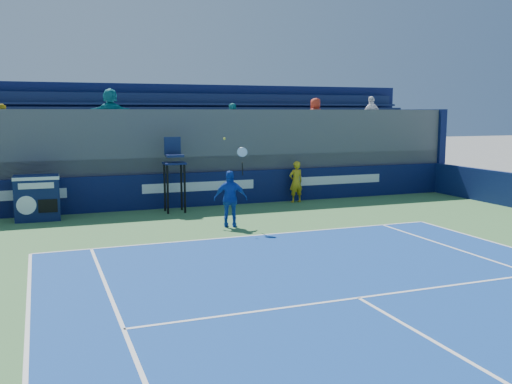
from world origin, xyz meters
name	(u,v)px	position (x,y,z in m)	size (l,w,h in m)	color
ball_person	(296,182)	(3.55, 16.68, 0.77)	(0.55, 0.36, 1.51)	gold
back_hoarding	(199,189)	(0.00, 17.10, 0.60)	(20.40, 0.21, 1.20)	#0B1341
match_clock	(37,197)	(-5.29, 16.27, 0.74)	(1.34, 0.76, 1.40)	#0D1A45
umpire_chair	(174,166)	(-1.05, 16.27, 1.53)	(0.73, 0.73, 2.48)	black
tennis_player	(231,199)	(-0.11, 13.24, 0.83)	(1.03, 0.71, 2.57)	#1540AE
stadium_seating	(184,150)	(0.00, 19.14, 1.84)	(21.00, 4.05, 4.40)	#494A4E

